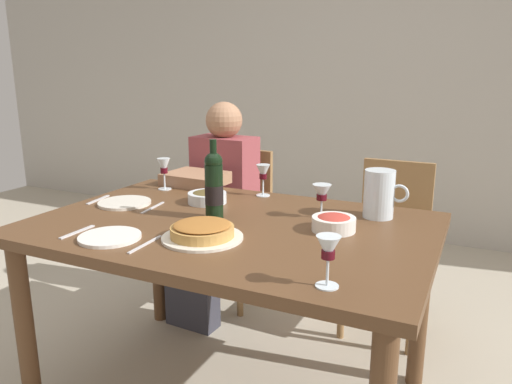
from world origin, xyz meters
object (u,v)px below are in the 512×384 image
object	(u,v)px
salad_bowl	(334,222)
chair_right	(390,235)
wine_glass_right_diner	(328,251)
diner_left	(214,204)
baked_tart	(201,231)
wine_glass_centre	(322,194)
dinner_plate_right_setting	(110,237)
dinner_plate_left_setting	(125,203)
water_pitcher	(379,197)
wine_glass_spare	(263,174)
olive_bowl	(207,197)
wine_glass_left_diner	(164,168)
dining_table	(231,246)
wine_bottle	(214,186)
chair_left	(236,214)

from	to	relation	value
salad_bowl	chair_right	size ratio (longest dim) A/B	0.18
wine_glass_right_diner	diner_left	world-z (taller)	diner_left
baked_tart	wine_glass_centre	distance (m)	0.51
dinner_plate_right_setting	dinner_plate_left_setting	bearing A→B (deg)	123.74
water_pitcher	wine_glass_spare	distance (m)	0.56
olive_bowl	wine_glass_left_diner	bearing A→B (deg)	158.02
dining_table	dinner_plate_left_setting	bearing A→B (deg)	175.84
water_pitcher	wine_glass_left_diner	distance (m)	1.04
wine_glass_right_diner	wine_glass_spare	world-z (taller)	wine_glass_spare
baked_tart	dinner_plate_left_setting	xyz separation A→B (m)	(-0.54, 0.24, -0.02)
wine_bottle	wine_glass_centre	distance (m)	0.42
dinner_plate_left_setting	diner_left	world-z (taller)	diner_left
water_pitcher	dining_table	bearing A→B (deg)	-147.45
baked_tart	dinner_plate_left_setting	bearing A→B (deg)	155.69
wine_glass_right_diner	dinner_plate_left_setting	world-z (taller)	wine_glass_right_diner
chair_right	baked_tart	bearing A→B (deg)	68.71
dining_table	chair_right	distance (m)	1.02
water_pitcher	wine_glass_spare	world-z (taller)	water_pitcher
wine_bottle	wine_glass_left_diner	bearing A→B (deg)	145.70
dinner_plate_left_setting	wine_glass_right_diner	bearing A→B (deg)	-22.31
wine_glass_spare	diner_left	xyz separation A→B (m)	(-0.40, 0.23, -0.25)
wine_glass_left_diner	chair_right	size ratio (longest dim) A/B	0.18
wine_glass_left_diner	wine_bottle	bearing A→B (deg)	-34.30
wine_glass_left_diner	wine_glass_right_diner	bearing A→B (deg)	-34.81
salad_bowl	wine_glass_centre	size ratio (longest dim) A/B	1.17
wine_glass_spare	olive_bowl	bearing A→B (deg)	-127.92
wine_glass_right_diner	chair_left	size ratio (longest dim) A/B	0.16
dining_table	dinner_plate_left_setting	size ratio (longest dim) A/B	6.64
wine_glass_spare	chair_left	bearing A→B (deg)	129.66
water_pitcher	wine_glass_spare	xyz separation A→B (m)	(-0.55, 0.11, 0.02)
wine_bottle	wine_glass_right_diner	bearing A→B (deg)	-35.21
wine_glass_centre	water_pitcher	bearing A→B (deg)	28.00
dinner_plate_left_setting	chair_left	size ratio (longest dim) A/B	0.26
wine_bottle	diner_left	bearing A→B (deg)	120.48
baked_tart	wine_glass_spare	xyz separation A→B (m)	(-0.05, 0.63, 0.08)
olive_bowl	diner_left	world-z (taller)	diner_left
baked_tart	olive_bowl	bearing A→B (deg)	118.33
salad_bowl	dinner_plate_right_setting	bearing A→B (deg)	-148.46
wine_glass_centre	dinner_plate_left_setting	world-z (taller)	wine_glass_centre
baked_tart	dinner_plate_right_setting	world-z (taller)	baked_tart
baked_tart	wine_glass_spare	world-z (taller)	wine_glass_spare
olive_bowl	wine_glass_spare	bearing A→B (deg)	52.08
wine_glass_left_diner	wine_glass_right_diner	distance (m)	1.27
dining_table	salad_bowl	world-z (taller)	salad_bowl
salad_bowl	dinner_plate_right_setting	distance (m)	0.79
wine_glass_left_diner	chair_right	distance (m)	1.20
dining_table	water_pitcher	xyz separation A→B (m)	(0.49, 0.31, 0.18)
wine_glass_spare	chair_left	world-z (taller)	wine_glass_spare
diner_left	olive_bowl	bearing A→B (deg)	120.29
dinner_plate_left_setting	chair_left	xyz separation A→B (m)	(0.10, 0.85, -0.27)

